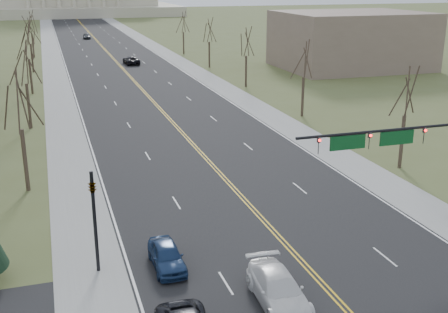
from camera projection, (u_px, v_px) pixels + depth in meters
road at (109, 53)px, 122.86m from camera, size 20.00×380.00×0.01m
cross_road at (343, 307)px, 28.46m from camera, size 120.00×14.00×0.01m
sidewalk_left at (52, 55)px, 119.41m from camera, size 4.00×380.00×0.03m
sidewalk_right at (162, 51)px, 126.31m from camera, size 4.00×380.00×0.03m
center_line at (109, 53)px, 122.86m from camera, size 0.42×380.00×0.01m
edge_line_left at (62, 55)px, 120.04m from camera, size 0.15×380.00×0.01m
edge_line_right at (153, 51)px, 125.68m from camera, size 0.15×380.00×0.01m
signal_mast at (395, 145)px, 35.65m from camera, size 12.12×0.44×7.20m
signal_left at (94, 211)px, 30.83m from camera, size 0.32×0.36×6.00m
tree_r_0 at (407, 94)px, 47.26m from camera, size 3.74×3.74×8.50m
tree_l_0 at (19, 104)px, 41.85m from camera, size 3.96×3.96×9.00m
tree_r_1 at (304, 62)px, 65.41m from camera, size 3.74×3.74×8.50m
tree_l_1 at (24, 65)px, 60.01m from camera, size 3.96×3.96×9.00m
tree_r_2 at (246, 43)px, 83.57m from camera, size 3.74×3.74×8.50m
tree_l_2 at (28, 45)px, 78.16m from camera, size 3.96×3.96×9.00m
tree_r_3 at (209, 31)px, 101.72m from camera, size 3.74×3.74×8.50m
tree_l_3 at (29, 32)px, 96.32m from camera, size 3.96×3.96×9.00m
tree_r_4 at (183, 23)px, 119.88m from camera, size 3.74×3.74×8.50m
tree_l_4 at (31, 23)px, 114.47m from camera, size 3.96×3.96×9.00m
bldg_right_mass at (351, 40)px, 101.98m from camera, size 25.00×20.00×10.00m
car_sb_inner_second at (278, 289)px, 28.52m from camera, size 2.54×5.65×1.61m
car_sb_outer_second at (167, 256)px, 32.09m from camera, size 1.73×4.28×1.46m
car_far_nb at (131, 60)px, 107.27m from camera, size 2.85×5.62×1.52m
car_far_sb at (87, 36)px, 151.29m from camera, size 1.79×4.38×1.49m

